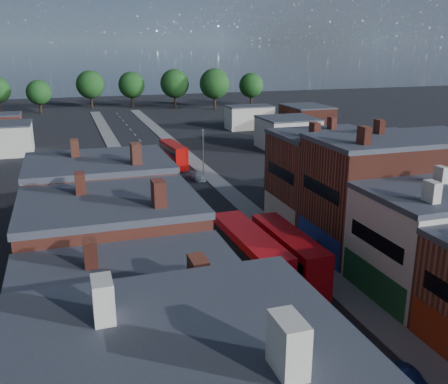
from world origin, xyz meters
TOP-DOWN VIEW (x-y plane):
  - pavement_west at (-6.50, 50.00)m, footprint 3.00×200.00m
  - pavement_east at (6.50, 50.00)m, footprint 3.00×200.00m
  - lamp_post_2 at (-5.20, 30.00)m, footprint 0.25×0.70m
  - lamp_post_3 at (5.20, 60.00)m, footprint 0.25×0.70m
  - bus_0 at (-1.50, 20.25)m, footprint 3.55×12.74m
  - bus_1 at (2.36, 20.26)m, footprint 3.15×11.69m
  - bus_2 at (1.92, 68.38)m, footprint 3.26×10.31m
  - car_1 at (3.80, 4.23)m, footprint 1.33×3.29m
  - car_2 at (-1.23, 37.65)m, footprint 2.30×4.87m
  - car_3 at (3.80, 58.35)m, footprint 1.83×4.05m
  - ped_3 at (7.70, 24.34)m, footprint 0.60×1.14m

SIDE VIEW (x-z plane):
  - pavement_west at x=-6.50m, z-range 0.00..0.12m
  - pavement_east at x=6.50m, z-range 0.00..0.12m
  - car_1 at x=3.80m, z-range 0.00..1.06m
  - car_3 at x=3.80m, z-range 0.00..1.15m
  - car_2 at x=-1.23m, z-range 0.00..1.34m
  - ped_3 at x=7.70m, z-range 0.12..1.99m
  - bus_2 at x=1.92m, z-range 0.17..4.55m
  - bus_1 at x=2.36m, z-range 0.20..5.22m
  - bus_0 at x=-1.50m, z-range 0.22..5.68m
  - lamp_post_2 at x=-5.20m, z-range 0.64..8.77m
  - lamp_post_3 at x=5.20m, z-range 0.64..8.77m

